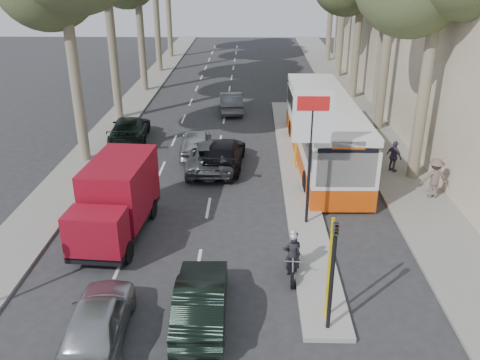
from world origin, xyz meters
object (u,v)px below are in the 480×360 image
at_px(red_truck, 117,198).
at_px(motorcycle, 292,254).
at_px(dark_hatchback, 201,299).
at_px(city_bus, 323,128).
at_px(silver_hatchback, 98,320).

distance_m(red_truck, motorcycle, 7.17).
distance_m(dark_hatchback, red_truck, 6.42).
bearing_deg(dark_hatchback, city_bus, -112.93).
bearing_deg(city_bus, red_truck, -138.46).
bearing_deg(silver_hatchback, dark_hatchback, -163.66).
relative_size(city_bus, motorcycle, 6.63).
bearing_deg(red_truck, silver_hatchback, -77.39).
bearing_deg(city_bus, dark_hatchback, -112.53).
relative_size(dark_hatchback, motorcycle, 2.17).
distance_m(silver_hatchback, city_bus, 16.61).
height_order(dark_hatchback, motorcycle, motorcycle).
relative_size(silver_hatchback, city_bus, 0.31).
distance_m(silver_hatchback, dark_hatchback, 3.00).
xyz_separation_m(silver_hatchback, city_bus, (8.13, 14.44, 1.10)).
bearing_deg(city_bus, silver_hatchback, -120.38).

